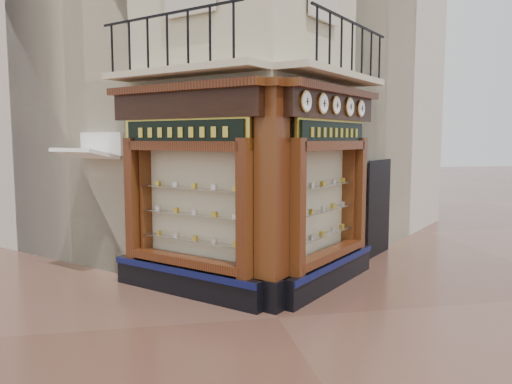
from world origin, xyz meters
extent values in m
plane|color=#513126|center=(0.00, 0.00, 0.00)|extent=(80.00, 80.00, 0.00)
cube|color=#C0B695|center=(0.00, 6.16, 6.00)|extent=(11.31, 11.31, 12.00)
cube|color=beige|center=(-2.47, 8.63, 5.50)|extent=(11.31, 11.31, 11.00)
cube|color=beige|center=(2.47, 8.63, 5.50)|extent=(11.31, 11.31, 11.00)
cube|color=black|center=(-1.44, 1.54, 0.28)|extent=(2.72, 2.72, 0.55)
cube|color=#0B0F3A|center=(-1.57, 1.41, 0.49)|extent=(2.50, 2.50, 0.12)
cube|color=#3C150B|center=(-0.45, 0.55, 1.77)|extent=(0.37, 0.37, 2.45)
cube|color=#3C150B|center=(-2.43, 2.53, 1.77)|extent=(0.37, 0.37, 2.45)
cube|color=#FFE2C1|center=(-1.20, 1.77, 1.75)|extent=(1.80, 1.80, 2.10)
cube|color=black|center=(-1.42, 1.55, 3.60)|extent=(2.69, 2.69, 0.50)
cube|color=#3C150B|center=(-1.47, 1.50, 3.91)|extent=(2.86, 2.86, 0.14)
cube|color=black|center=(1.44, 1.54, 0.28)|extent=(2.72, 2.72, 0.55)
cube|color=#0B0F3A|center=(1.57, 1.41, 0.49)|extent=(2.50, 2.50, 0.12)
cube|color=#3C150B|center=(0.45, 0.55, 1.77)|extent=(0.37, 0.37, 2.45)
cube|color=#3C150B|center=(2.43, 2.53, 1.77)|extent=(0.37, 0.37, 2.45)
cube|color=#FFE2C1|center=(1.20, 1.77, 1.75)|extent=(1.80, 1.80, 2.10)
cube|color=black|center=(1.42, 1.55, 3.60)|extent=(2.69, 2.69, 0.50)
cube|color=#3C150B|center=(1.47, 1.50, 3.91)|extent=(2.86, 2.86, 0.14)
cube|color=black|center=(0.00, 0.50, 0.28)|extent=(0.78, 0.78, 0.55)
cube|color=#3C150B|center=(0.00, 0.50, 2.20)|extent=(0.64, 0.64, 3.50)
cube|color=#3C150B|center=(0.00, 0.50, 3.91)|extent=(0.85, 0.85, 0.14)
cube|color=#C0B695|center=(-1.48, 1.49, 4.20)|extent=(2.97, 2.97, 0.12)
cube|color=black|center=(-1.72, 1.26, 5.15)|extent=(2.36, 2.36, 0.04)
cube|color=#C0B695|center=(1.48, 1.49, 4.20)|extent=(2.97, 2.97, 0.12)
cube|color=black|center=(1.72, 1.26, 5.15)|extent=(2.36, 2.36, 0.04)
cylinder|color=#B9903D|center=(0.59, 0.49, 3.62)|extent=(0.30, 0.30, 0.37)
cylinder|color=white|center=(0.61, 0.47, 3.62)|extent=(0.24, 0.24, 0.32)
cube|color=black|center=(0.62, 0.46, 3.62)|extent=(0.02, 0.02, 0.12)
cube|color=black|center=(0.62, 0.46, 3.62)|extent=(0.07, 0.07, 0.01)
cylinder|color=#B9903D|center=(1.05, 0.95, 3.62)|extent=(0.30, 0.30, 0.38)
cylinder|color=white|center=(1.07, 0.93, 3.62)|extent=(0.25, 0.25, 0.33)
cube|color=black|center=(1.08, 0.92, 3.62)|extent=(0.02, 0.02, 0.13)
cube|color=black|center=(1.08, 0.92, 3.62)|extent=(0.08, 0.08, 0.01)
cylinder|color=#B9903D|center=(1.44, 1.35, 3.62)|extent=(0.28, 0.28, 0.35)
cylinder|color=white|center=(1.46, 1.33, 3.62)|extent=(0.23, 0.23, 0.30)
cube|color=black|center=(1.47, 1.31, 3.62)|extent=(0.02, 0.02, 0.12)
cube|color=black|center=(1.47, 1.31, 3.62)|extent=(0.07, 0.07, 0.01)
cylinder|color=#B9903D|center=(1.90, 1.80, 3.62)|extent=(0.30, 0.30, 0.38)
cylinder|color=white|center=(1.92, 1.78, 3.62)|extent=(0.25, 0.25, 0.33)
cube|color=black|center=(1.93, 1.77, 3.62)|extent=(0.02, 0.02, 0.13)
cube|color=black|center=(1.93, 1.77, 3.62)|extent=(0.08, 0.08, 0.01)
cylinder|color=#B9903D|center=(2.31, 2.22, 3.62)|extent=(0.29, 0.29, 0.36)
cylinder|color=white|center=(2.33, 2.20, 3.62)|extent=(0.23, 0.23, 0.31)
cube|color=black|center=(2.34, 2.19, 3.62)|extent=(0.02, 0.02, 0.12)
cube|color=black|center=(2.34, 2.19, 3.62)|extent=(0.07, 0.07, 0.01)
cube|color=gold|center=(-1.45, 1.53, 3.10)|extent=(2.19, 2.19, 0.59)
cube|color=black|center=(-1.48, 1.50, 3.10)|extent=(2.04, 2.04, 0.44)
cube|color=gold|center=(1.45, 1.53, 3.10)|extent=(2.09, 2.09, 0.56)
cube|color=black|center=(1.48, 1.50, 3.10)|extent=(1.95, 1.95, 0.42)
camera|label=1|loc=(-1.90, -7.85, 2.99)|focal=35.00mm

